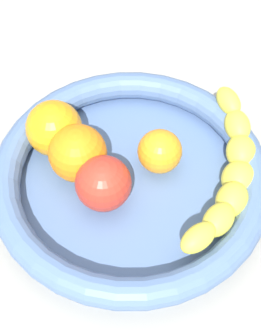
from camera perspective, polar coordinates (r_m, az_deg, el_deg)
name	(u,v)px	position (r cm, az deg, el deg)	size (l,w,h in cm)	color
kitchen_counter	(131,197)	(61.99, 0.00, -3.30)	(120.00, 120.00, 3.00)	#99978E
fruit_bowl	(131,178)	(58.57, 0.00, -1.18)	(31.64, 31.64, 4.99)	#506D9B
banana_draped_left	(231,172)	(57.82, 11.12, -0.45)	(20.31, 14.36, 5.13)	yellow
orange_front	(160,151)	(58.87, 3.28, 1.87)	(5.18, 5.18, 5.18)	orange
orange_mid_left	(54,128)	(60.62, -8.51, 4.40)	(6.67, 6.67, 6.67)	orange
orange_mid_right	(78,153)	(57.97, -5.91, 1.66)	(6.70, 6.70, 6.70)	orange
tomato_red	(103,183)	(55.64, -3.05, -1.72)	(6.24, 6.24, 6.24)	red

